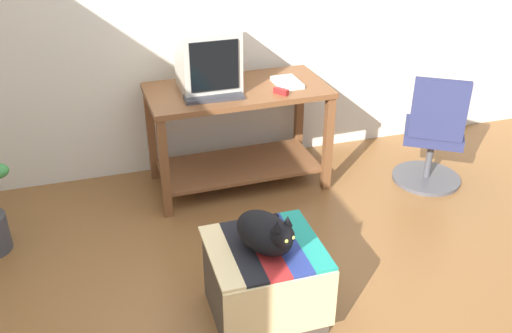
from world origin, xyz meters
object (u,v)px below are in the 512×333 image
desk (238,120)px  tv_monitor (208,60)px  ottoman_with_blanket (265,281)px  stapler (281,91)px  keyboard (214,97)px  book (287,82)px  office_chair (433,138)px  cat (266,233)px

desk → tv_monitor: bearing=166.3°
ottoman_with_blanket → stapler: 1.44m
tv_monitor → stapler: (0.45, -0.25, -0.19)m
keyboard → book: book is taller
tv_monitor → keyboard: tv_monitor is taller
tv_monitor → ottoman_with_blanket: (-0.05, -1.46, -0.76)m
office_chair → stapler: 1.22m
tv_monitor → stapler: bearing=-29.7°
keyboard → stapler: (0.47, -0.05, 0.01)m
desk → keyboard: size_ratio=3.25×
tv_monitor → book: size_ratio=1.72×
keyboard → book: size_ratio=1.59×
desk → keyboard: (-0.21, -0.15, 0.26)m
ottoman_with_blanket → cat: size_ratio=1.31×
cat → stapler: bearing=44.7°
stapler → desk: bearing=106.9°
keyboard → cat: bearing=-90.1°
office_chair → stapler: bearing=20.7°
cat → stapler: size_ratio=4.09×
book → office_chair: office_chair is taller
cat → office_chair: size_ratio=0.51×
desk → ottoman_with_blanket: (-0.25, -1.42, -0.30)m
tv_monitor → cat: bearing=-93.1°
tv_monitor → cat: size_ratio=0.96×
book → stapler: (-0.10, -0.16, 0.00)m
tv_monitor → desk: bearing=-13.7°
cat → ottoman_with_blanket: bearing=69.4°
desk → cat: 1.46m
desk → cat: bearing=-100.9°
keyboard → ottoman_with_blanket: (-0.04, -1.27, -0.56)m
cat → office_chair: (1.63, 1.00, -0.17)m
tv_monitor → stapler: tv_monitor is taller
ottoman_with_blanket → office_chair: (1.63, 0.98, 0.16)m
book → ottoman_with_blanket: 1.61m
ottoman_with_blanket → office_chair: office_chair is taller
keyboard → office_chair: bearing=-8.6°
tv_monitor → cat: tv_monitor is taller
tv_monitor → book: (0.56, -0.08, -0.20)m
desk → keyboard: keyboard is taller
ottoman_with_blanket → cat: (0.00, -0.02, 0.33)m
tv_monitor → keyboard: 0.28m
keyboard → office_chair: size_ratio=0.45×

